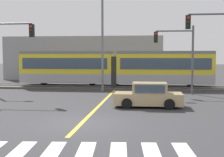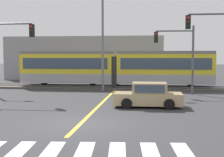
% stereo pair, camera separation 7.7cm
% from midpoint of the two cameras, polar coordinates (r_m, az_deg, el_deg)
% --- Properties ---
extents(ground_plane, '(200.00, 200.00, 0.00)m').
position_cam_midpoint_polar(ground_plane, '(14.87, -5.61, -8.21)').
color(ground_plane, '#333335').
extents(track_bed, '(120.00, 4.00, 0.18)m').
position_cam_midpoint_polar(track_bed, '(30.55, 1.01, -1.59)').
color(track_bed, '#4C4742').
rests_on(track_bed, ground).
extents(rail_near, '(120.00, 0.08, 0.10)m').
position_cam_midpoint_polar(rail_near, '(29.82, 0.86, -1.46)').
color(rail_near, '#939399').
rests_on(rail_near, track_bed).
extents(rail_far, '(120.00, 0.08, 0.10)m').
position_cam_midpoint_polar(rail_far, '(31.25, 1.15, -1.20)').
color(rail_far, '#939399').
rests_on(rail_far, track_bed).
extents(light_rail_tram, '(18.50, 2.64, 3.43)m').
position_cam_midpoint_polar(light_rail_tram, '(30.42, 0.72, 2.08)').
color(light_rail_tram, '#9E9EA3').
rests_on(light_rail_tram, track_bed).
extents(crosswalk_stripe_3, '(0.81, 2.84, 0.01)m').
position_cam_midpoint_polar(crosswalk_stripe_3, '(10.94, -16.88, -12.95)').
color(crosswalk_stripe_3, silver).
rests_on(crosswalk_stripe_3, ground).
extents(crosswalk_stripe_4, '(0.81, 2.84, 0.01)m').
position_cam_midpoint_polar(crosswalk_stripe_4, '(10.65, -11.11, -13.33)').
color(crosswalk_stripe_4, silver).
rests_on(crosswalk_stripe_4, ground).
extents(crosswalk_stripe_5, '(0.81, 2.84, 0.01)m').
position_cam_midpoint_polar(crosswalk_stripe_5, '(10.46, -5.06, -13.58)').
color(crosswalk_stripe_5, silver).
rests_on(crosswalk_stripe_5, ground).
extents(crosswalk_stripe_6, '(0.81, 2.84, 0.01)m').
position_cam_midpoint_polar(crosswalk_stripe_6, '(10.39, 1.15, -13.69)').
color(crosswalk_stripe_6, silver).
rests_on(crosswalk_stripe_6, ground).
extents(crosswalk_stripe_7, '(0.81, 2.84, 0.01)m').
position_cam_midpoint_polar(crosswalk_stripe_7, '(10.44, 7.38, -13.65)').
color(crosswalk_stripe_7, silver).
rests_on(crosswalk_stripe_7, ground).
extents(crosswalk_stripe_8, '(0.81, 2.84, 0.01)m').
position_cam_midpoint_polar(crosswalk_stripe_8, '(10.60, 13.48, -13.45)').
color(crosswalk_stripe_8, silver).
rests_on(crosswalk_stripe_8, ground).
extents(lane_centre_line, '(0.20, 16.59, 0.01)m').
position_cam_midpoint_polar(lane_centre_line, '(20.44, -2.05, -4.76)').
color(lane_centre_line, gold).
rests_on(lane_centre_line, ground).
extents(sedan_crossing, '(4.22, 1.96, 1.52)m').
position_cam_midpoint_polar(sedan_crossing, '(19.50, 6.73, -3.15)').
color(sedan_crossing, tan).
rests_on(sedan_crossing, ground).
extents(traffic_light_far_right, '(3.25, 0.38, 5.62)m').
position_cam_midpoint_polar(traffic_light_far_right, '(26.20, 12.26, 5.25)').
color(traffic_light_far_right, '#515459').
rests_on(traffic_light_far_right, ground).
extents(street_lamp_centre, '(2.21, 0.28, 8.44)m').
position_cam_midpoint_polar(street_lamp_centre, '(27.73, -1.21, 7.56)').
color(street_lamp_centre, slate).
rests_on(street_lamp_centre, ground).
extents(building_backdrop_far, '(20.78, 6.00, 5.65)m').
position_cam_midpoint_polar(building_backdrop_far, '(42.81, -4.77, 3.74)').
color(building_backdrop_far, gray).
rests_on(building_backdrop_far, ground).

